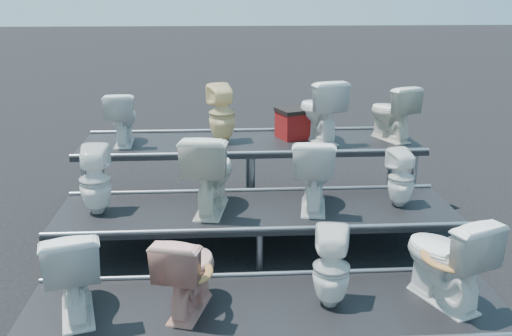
{
  "coord_description": "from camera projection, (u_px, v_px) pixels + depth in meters",
  "views": [
    {
      "loc": [
        -0.37,
        -5.65,
        2.7
      ],
      "look_at": [
        -0.0,
        0.1,
        0.89
      ],
      "focal_mm": 40.0,
      "sensor_mm": 36.0,
      "label": 1
    }
  ],
  "objects": [
    {
      "name": "ground",
      "position": [
        257.0,
        248.0,
        6.21
      ],
      "size": [
        80.0,
        80.0,
        0.0
      ],
      "primitive_type": "plane",
      "color": "black",
      "rests_on": "ground"
    },
    {
      "name": "tier_front",
      "position": [
        266.0,
        310.0,
        4.97
      ],
      "size": [
        4.2,
        1.2,
        0.06
      ],
      "primitive_type": "cube",
      "color": "black",
      "rests_on": "ground"
    },
    {
      "name": "tier_mid",
      "position": [
        257.0,
        229.0,
        6.14
      ],
      "size": [
        4.2,
        1.2,
        0.46
      ],
      "primitive_type": "cube",
      "color": "black",
      "rests_on": "ground"
    },
    {
      "name": "tier_back",
      "position": [
        250.0,
        174.0,
        7.32
      ],
      "size": [
        4.2,
        1.2,
        0.86
      ],
      "primitive_type": "cube",
      "color": "black",
      "rests_on": "ground"
    },
    {
      "name": "toilet_0",
      "position": [
        72.0,
        270.0,
        4.74
      ],
      "size": [
        0.64,
        0.89,
        0.81
      ],
      "primitive_type": "imported",
      "rotation": [
        0.0,
        0.0,
        3.4
      ],
      "color": "white",
      "rests_on": "tier_front"
    },
    {
      "name": "toilet_1",
      "position": [
        188.0,
        271.0,
        4.81
      ],
      "size": [
        0.6,
        0.81,
        0.74
      ],
      "primitive_type": "imported",
      "rotation": [
        0.0,
        0.0,
        2.85
      ],
      "color": "#DB9A88",
      "rests_on": "tier_front"
    },
    {
      "name": "toilet_2",
      "position": [
        331.0,
        268.0,
        4.88
      ],
      "size": [
        0.38,
        0.38,
        0.71
      ],
      "primitive_type": "imported",
      "rotation": [
        0.0,
        0.0,
        2.96
      ],
      "color": "white",
      "rests_on": "tier_front"
    },
    {
      "name": "toilet_3",
      "position": [
        445.0,
        257.0,
        4.92
      ],
      "size": [
        0.76,
        0.95,
        0.85
      ],
      "primitive_type": "imported",
      "rotation": [
        0.0,
        0.0,
        3.54
      ],
      "color": "white",
      "rests_on": "tier_front"
    },
    {
      "name": "toilet_4",
      "position": [
        95.0,
        180.0,
        5.87
      ],
      "size": [
        0.33,
        0.34,
        0.72
      ],
      "primitive_type": "imported",
      "rotation": [
        0.0,
        0.0,
        3.16
      ],
      "color": "white",
      "rests_on": "tier_mid"
    },
    {
      "name": "toilet_5",
      "position": [
        210.0,
        172.0,
        5.92
      ],
      "size": [
        0.61,
        0.91,
        0.86
      ],
      "primitive_type": "imported",
      "rotation": [
        0.0,
        0.0,
        2.97
      ],
      "color": "silver",
      "rests_on": "tier_mid"
    },
    {
      "name": "toilet_6",
      "position": [
        313.0,
        173.0,
        5.99
      ],
      "size": [
        0.56,
        0.83,
        0.79
      ],
      "primitive_type": "imported",
      "rotation": [
        0.0,
        0.0,
        2.97
      ],
      "color": "white",
      "rests_on": "tier_mid"
    },
    {
      "name": "toilet_7",
      "position": [
        401.0,
        178.0,
        6.08
      ],
      "size": [
        0.34,
        0.34,
        0.63
      ],
      "primitive_type": "imported",
      "rotation": [
        0.0,
        0.0,
        3.36
      ],
      "color": "white",
      "rests_on": "tier_mid"
    },
    {
      "name": "toilet_8",
      "position": [
        122.0,
        118.0,
        7.0
      ],
      "size": [
        0.4,
        0.66,
        0.65
      ],
      "primitive_type": "imported",
      "rotation": [
        0.0,
        0.0,
        3.19
      ],
      "color": "white",
      "rests_on": "tier_back"
    },
    {
      "name": "toilet_9",
      "position": [
        222.0,
        114.0,
        7.06
      ],
      "size": [
        0.41,
        0.42,
        0.73
      ],
      "primitive_type": "imported",
      "rotation": [
        0.0,
        0.0,
        3.45
      ],
      "color": "beige",
      "rests_on": "tier_back"
    },
    {
      "name": "toilet_10",
      "position": [
        320.0,
        110.0,
        7.13
      ],
      "size": [
        0.63,
        0.86,
        0.79
      ],
      "primitive_type": "imported",
      "rotation": [
        0.0,
        0.0,
        3.41
      ],
      "color": "white",
      "rests_on": "tier_back"
    },
    {
      "name": "toilet_11",
      "position": [
        391.0,
        112.0,
        7.2
      ],
      "size": [
        0.62,
        0.79,
        0.71
      ],
      "primitive_type": "imported",
      "rotation": [
        0.0,
        0.0,
        3.52
      ],
      "color": "silver",
      "rests_on": "tier_back"
    },
    {
      "name": "red_crate",
      "position": [
        297.0,
        125.0,
        7.35
      ],
      "size": [
        0.56,
        0.51,
        0.33
      ],
      "primitive_type": "cube",
      "rotation": [
        0.0,
        0.0,
        0.35
      ],
      "color": "maroon",
      "rests_on": "tier_back"
    }
  ]
}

